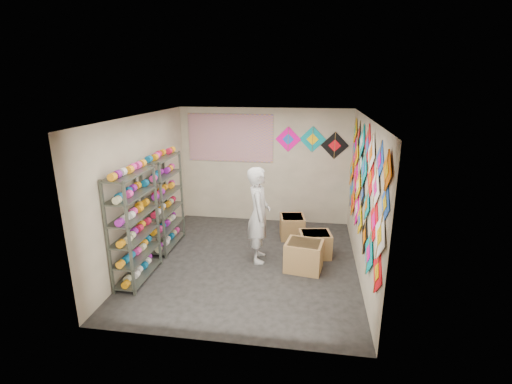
% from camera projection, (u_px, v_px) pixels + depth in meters
% --- Properties ---
extents(ground, '(4.50, 4.50, 0.00)m').
position_uv_depth(ground, '(248.00, 262.00, 6.99)').
color(ground, black).
extents(room_walls, '(4.50, 4.50, 4.50)m').
position_uv_depth(room_walls, '(248.00, 178.00, 6.52)').
color(room_walls, '#BAA98E').
rests_on(room_walls, ground).
extents(shelf_rack_front, '(0.40, 1.10, 1.90)m').
position_uv_depth(shelf_rack_front, '(134.00, 227.00, 6.17)').
color(shelf_rack_front, '#4C5147').
rests_on(shelf_rack_front, ground).
extents(shelf_rack_back, '(0.40, 1.10, 1.90)m').
position_uv_depth(shelf_rack_back, '(164.00, 202.00, 7.40)').
color(shelf_rack_back, '#4C5147').
rests_on(shelf_rack_back, ground).
extents(string_spools, '(0.12, 2.36, 0.12)m').
position_uv_depth(string_spools, '(150.00, 209.00, 6.76)').
color(string_spools, '#F3319B').
rests_on(string_spools, ground).
extents(kite_wall_display, '(0.06, 4.32, 2.08)m').
position_uv_depth(kite_wall_display, '(363.00, 184.00, 6.28)').
color(kite_wall_display, red).
rests_on(kite_wall_display, room_walls).
extents(back_wall_kites, '(1.66, 0.02, 0.75)m').
position_uv_depth(back_wall_kites, '(313.00, 141.00, 8.38)').
color(back_wall_kites, '#F20090').
rests_on(back_wall_kites, room_walls).
extents(poster, '(2.00, 0.01, 1.10)m').
position_uv_depth(poster, '(230.00, 138.00, 8.64)').
color(poster, '#704FAD').
rests_on(poster, room_walls).
extents(shopkeeper, '(0.79, 0.63, 1.81)m').
position_uv_depth(shopkeeper, '(259.00, 215.00, 6.85)').
color(shopkeeper, beige).
rests_on(shopkeeper, ground).
extents(carton_a, '(0.72, 0.63, 0.53)m').
position_uv_depth(carton_a, '(304.00, 256.00, 6.66)').
color(carton_a, olive).
rests_on(carton_a, ground).
extents(carton_b, '(0.66, 0.58, 0.48)m').
position_uv_depth(carton_b, '(315.00, 244.00, 7.18)').
color(carton_b, olive).
rests_on(carton_b, ground).
extents(carton_c, '(0.58, 0.62, 0.48)m').
position_uv_depth(carton_c, '(292.00, 227.00, 8.04)').
color(carton_c, olive).
rests_on(carton_c, ground).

